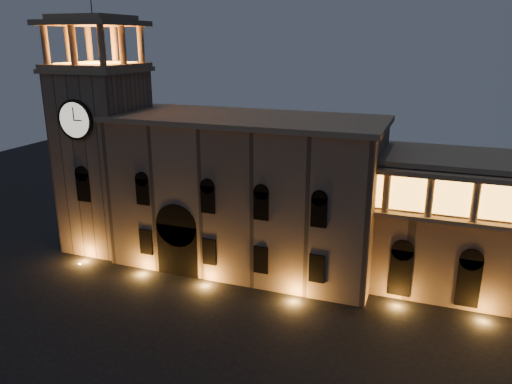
# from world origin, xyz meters

# --- Properties ---
(ground) EXTENTS (160.00, 160.00, 0.00)m
(ground) POSITION_xyz_m (0.00, 0.00, 0.00)
(ground) COLOR black
(ground) RESTS_ON ground
(government_building) EXTENTS (30.80, 12.80, 17.60)m
(government_building) POSITION_xyz_m (-2.08, 21.93, 8.77)
(government_building) COLOR #7C6451
(government_building) RESTS_ON ground
(clock_tower) EXTENTS (9.80, 9.80, 32.40)m
(clock_tower) POSITION_xyz_m (-20.50, 20.98, 12.50)
(clock_tower) COLOR #7C6451
(clock_tower) RESTS_ON ground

